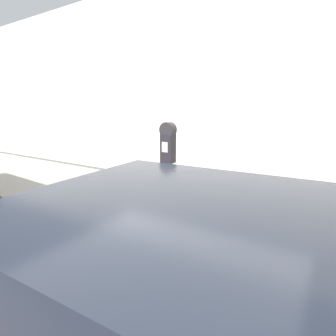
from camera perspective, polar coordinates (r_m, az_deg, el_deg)
ground_plane at (r=2.82m, az=-4.33°, el=-28.89°), size 60.00×60.00×0.00m
sidewalk at (r=4.47m, az=13.02°, el=-11.52°), size 24.00×2.80×0.13m
building_facade at (r=6.23m, az=21.23°, el=17.60°), size 24.00×0.30×5.00m
parking_meter at (r=3.26m, az=-0.00°, el=1.87°), size 0.19×0.14×1.59m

